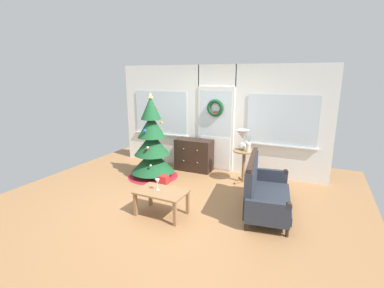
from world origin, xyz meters
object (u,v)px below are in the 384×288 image
dresser_cabinet (194,155)px  gift_box (164,180)px  side_table (244,160)px  christmas_tree (152,148)px  table_lamp (243,137)px  wine_glass (157,182)px  flower_vase (248,146)px  settee_sofa (262,190)px  coffee_table (161,195)px

dresser_cabinet → gift_box: size_ratio=4.92×
dresser_cabinet → side_table: (1.32, -0.28, 0.12)m
christmas_tree → table_lamp: size_ratio=4.41×
dresser_cabinet → wine_glass: 2.35m
dresser_cabinet → flower_vase: 1.53m
christmas_tree → wine_glass: bearing=-55.0°
settee_sofa → flower_vase: bearing=115.1°
settee_sofa → gift_box: settee_sofa is taller
gift_box → table_lamp: bearing=30.3°
side_table → coffee_table: bearing=-113.1°
christmas_tree → coffee_table: (1.13, -1.52, -0.32)m
settee_sofa → flower_vase: (-0.53, 1.14, 0.46)m
table_lamp → wine_glass: table_lamp is taller
dresser_cabinet → side_table: dresser_cabinet is taller
side_table → gift_box: side_table is taller
coffee_table → wine_glass: 0.22m
table_lamp → christmas_tree: bearing=-163.8°
christmas_tree → flower_vase: (2.11, 0.46, 0.16)m
christmas_tree → settee_sofa: 2.74m
christmas_tree → gift_box: size_ratio=10.61×
coffee_table → wine_glass: bearing=167.4°
christmas_tree → settee_sofa: bearing=-14.3°
flower_vase → coffee_table: 2.26m
settee_sofa → dresser_cabinet: bearing=142.8°
flower_vase → coffee_table: size_ratio=0.41×
christmas_tree → table_lamp: christmas_tree is taller
dresser_cabinet → settee_sofa: size_ratio=0.54×
dresser_cabinet → table_lamp: size_ratio=2.05×
christmas_tree → side_table: (2.01, 0.52, -0.17)m
coffee_table → wine_glass: wine_glass is taller
settee_sofa → table_lamp: table_lamp is taller
flower_vase → wine_glass: (-1.06, -1.97, -0.27)m
gift_box → flower_vase: bearing=25.0°
dresser_cabinet → side_table: size_ratio=1.24×
christmas_tree → side_table: size_ratio=2.68×
flower_vase → coffee_table: flower_vase is taller
christmas_tree → gift_box: 0.81m
flower_vase → coffee_table: bearing=-116.1°
wine_glass → table_lamp: bearing=66.6°
side_table → flower_vase: (0.10, -0.06, 0.33)m
side_table → coffee_table: side_table is taller
gift_box → coffee_table: bearing=-61.5°
christmas_tree → gift_box: christmas_tree is taller
settee_sofa → flower_vase: 1.34m
settee_sofa → coffee_table: bearing=-150.7°
christmas_tree → side_table: christmas_tree is taller
settee_sofa → wine_glass: size_ratio=8.53×
dresser_cabinet → settee_sofa: bearing=-37.2°
settee_sofa → table_lamp: (-0.69, 1.24, 0.63)m
christmas_tree → gift_box: bearing=-32.6°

